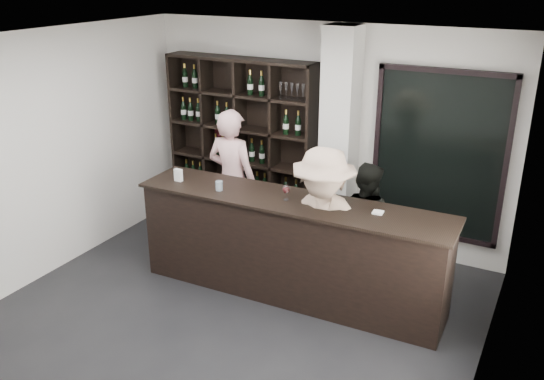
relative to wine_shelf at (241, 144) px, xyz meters
The scene contains 12 objects.
floor 3.06m from the wine_shelf, 65.85° to the right, with size 5.00×5.50×0.01m, color black.
wine_shelf is the anchor object (origin of this frame).
structural_column 1.52m from the wine_shelf, ahead, with size 0.40×0.40×2.90m, color silver.
glass_panel 2.71m from the wine_shelf, ahead, with size 1.60×0.08×2.10m.
tasting_counter 2.18m from the wine_shelf, 44.32° to the right, with size 3.57×0.73×1.18m.
taster_pink 0.81m from the wine_shelf, 68.28° to the right, with size 0.69×0.45×1.88m, color beige.
taster_black 2.27m from the wine_shelf, 18.80° to the right, with size 0.71×0.56×1.47m, color black.
customer 2.45m from the wine_shelf, 38.57° to the right, with size 1.18×0.68×1.83m, color tan.
wine_glass 2.09m from the wine_shelf, 45.80° to the right, with size 0.08×0.08×0.19m, color white, non-canonical shape.
spit_cup 1.73m from the wine_shelf, 67.45° to the right, with size 0.08×0.08×0.11m, color #CCE5F7.
napkin_stack 2.81m from the wine_shelf, 29.37° to the right, with size 0.10×0.10×0.02m, color white.
card_stand 1.57m from the wine_shelf, 87.16° to the right, with size 0.10×0.05×0.15m, color white.
Camera 1 is at (2.87, -4.09, 3.54)m, focal length 38.00 mm.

